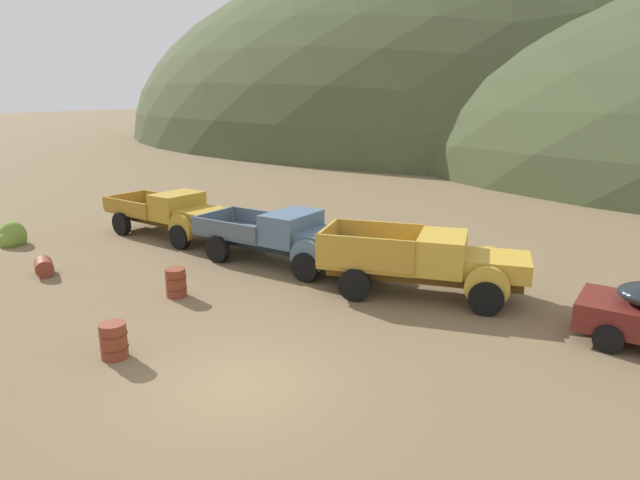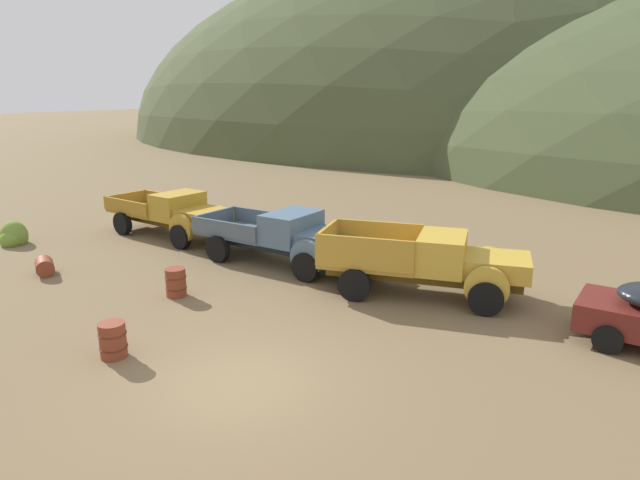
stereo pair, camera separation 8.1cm
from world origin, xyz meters
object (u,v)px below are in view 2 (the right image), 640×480
at_px(oil_drum_foreground, 176,282).
at_px(oil_drum_tipped, 45,266).
at_px(truck_chalk_blue, 290,237).
at_px(oil_drum_by_truck, 113,340).
at_px(truck_faded_yellow, 436,263).
at_px(truck_mustard, 178,214).

xyz_separation_m(oil_drum_foreground, oil_drum_tipped, (-5.19, -0.94, -0.14)).
distance_m(oil_drum_foreground, oil_drum_tipped, 5.28).
height_order(truck_chalk_blue, oil_drum_by_truck, truck_chalk_blue).
bearing_deg(truck_faded_yellow, truck_chalk_blue, 162.79).
height_order(oil_drum_by_truck, oil_drum_foreground, oil_drum_foreground).
bearing_deg(oil_drum_foreground, truck_chalk_blue, 76.18).
bearing_deg(truck_faded_yellow, oil_drum_foreground, -162.59).
height_order(truck_mustard, oil_drum_tipped, truck_mustard).
bearing_deg(truck_mustard, oil_drum_foreground, -40.22).
height_order(truck_chalk_blue, oil_drum_tipped, truck_chalk_blue).
bearing_deg(truck_chalk_blue, oil_drum_foreground, -103.11).
xyz_separation_m(truck_mustard, oil_drum_foreground, (5.04, -4.89, -0.57)).
bearing_deg(truck_mustard, oil_drum_tipped, -87.58).
xyz_separation_m(truck_mustard, oil_drum_by_truck, (6.78, -8.43, -0.58)).
relative_size(truck_mustard, oil_drum_foreground, 7.31).
bearing_deg(truck_chalk_blue, truck_faded_yellow, -1.22).
bearing_deg(oil_drum_tipped, truck_faded_yellow, 23.61).
bearing_deg(oil_drum_tipped, oil_drum_foreground, 10.29).
xyz_separation_m(truck_mustard, oil_drum_tipped, (-0.15, -5.83, -0.71)).
bearing_deg(oil_drum_tipped, truck_chalk_blue, 40.16).
height_order(oil_drum_foreground, oil_drum_tipped, oil_drum_foreground).
xyz_separation_m(oil_drum_by_truck, oil_drum_tipped, (-6.93, 2.61, -0.13)).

